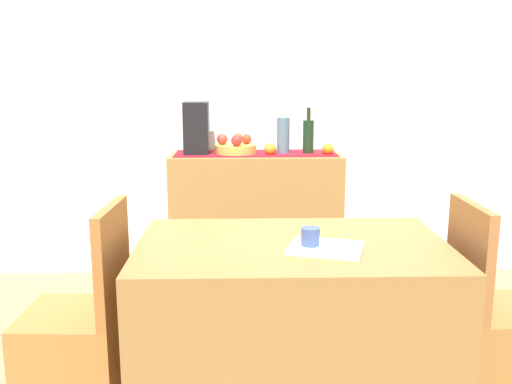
{
  "coord_description": "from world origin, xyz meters",
  "views": [
    {
      "loc": [
        -0.0,
        -2.76,
        1.42
      ],
      "look_at": [
        0.08,
        0.35,
        0.76
      ],
      "focal_mm": 39.74,
      "sensor_mm": 36.0,
      "label": 1
    }
  ],
  "objects_px": {
    "ceramic_vase": "(283,136)",
    "coffee_cup": "(311,239)",
    "sideboard_console": "(256,220)",
    "chair_near_window": "(79,353)",
    "wine_bottle": "(308,136)",
    "chair_by_corner": "(500,348)",
    "open_book": "(326,248)",
    "dining_table": "(292,328)",
    "fruit_bowl": "(236,149)",
    "coffee_maker": "(197,128)"
  },
  "relations": [
    {
      "from": "ceramic_vase",
      "to": "dining_table",
      "type": "distance_m",
      "value": 1.62
    },
    {
      "from": "coffee_cup",
      "to": "wine_bottle",
      "type": "bearing_deg",
      "value": 83.83
    },
    {
      "from": "sideboard_console",
      "to": "ceramic_vase",
      "type": "relative_size",
      "value": 4.7
    },
    {
      "from": "fruit_bowl",
      "to": "ceramic_vase",
      "type": "height_order",
      "value": "ceramic_vase"
    },
    {
      "from": "dining_table",
      "to": "wine_bottle",
      "type": "bearing_deg",
      "value": 81.18
    },
    {
      "from": "fruit_bowl",
      "to": "chair_by_corner",
      "type": "relative_size",
      "value": 0.3
    },
    {
      "from": "sideboard_console",
      "to": "wine_bottle",
      "type": "height_order",
      "value": "wine_bottle"
    },
    {
      "from": "sideboard_console",
      "to": "coffee_cup",
      "type": "height_order",
      "value": "sideboard_console"
    },
    {
      "from": "coffee_maker",
      "to": "dining_table",
      "type": "relative_size",
      "value": 0.27
    },
    {
      "from": "fruit_bowl",
      "to": "ceramic_vase",
      "type": "distance_m",
      "value": 0.32
    },
    {
      "from": "wine_bottle",
      "to": "open_book",
      "type": "height_order",
      "value": "wine_bottle"
    },
    {
      "from": "sideboard_console",
      "to": "coffee_maker",
      "type": "bearing_deg",
      "value": 180.0
    },
    {
      "from": "fruit_bowl",
      "to": "ceramic_vase",
      "type": "xyz_separation_m",
      "value": [
        0.31,
        0.0,
        0.09
      ]
    },
    {
      "from": "wine_bottle",
      "to": "open_book",
      "type": "bearing_deg",
      "value": -93.98
    },
    {
      "from": "wine_bottle",
      "to": "dining_table",
      "type": "distance_m",
      "value": 1.63
    },
    {
      "from": "open_book",
      "to": "coffee_cup",
      "type": "xyz_separation_m",
      "value": [
        -0.06,
        0.01,
        0.04
      ]
    },
    {
      "from": "wine_bottle",
      "to": "coffee_maker",
      "type": "bearing_deg",
      "value": 180.0
    },
    {
      "from": "open_book",
      "to": "chair_by_corner",
      "type": "xyz_separation_m",
      "value": [
        0.77,
        0.1,
        -0.48
      ]
    },
    {
      "from": "fruit_bowl",
      "to": "coffee_maker",
      "type": "relative_size",
      "value": 0.8
    },
    {
      "from": "fruit_bowl",
      "to": "dining_table",
      "type": "distance_m",
      "value": 1.6
    },
    {
      "from": "fruit_bowl",
      "to": "chair_near_window",
      "type": "xyz_separation_m",
      "value": [
        -0.65,
        -1.48,
        -0.66
      ]
    },
    {
      "from": "ceramic_vase",
      "to": "coffee_cup",
      "type": "relative_size",
      "value": 2.68
    },
    {
      "from": "chair_near_window",
      "to": "dining_table",
      "type": "bearing_deg",
      "value": 0.05
    },
    {
      "from": "coffee_cup",
      "to": "chair_by_corner",
      "type": "xyz_separation_m",
      "value": [
        0.83,
        0.09,
        -0.52
      ]
    },
    {
      "from": "fruit_bowl",
      "to": "coffee_cup",
      "type": "xyz_separation_m",
      "value": [
        0.3,
        -1.57,
        -0.14
      ]
    },
    {
      "from": "open_book",
      "to": "chair_near_window",
      "type": "distance_m",
      "value": 1.12
    },
    {
      "from": "dining_table",
      "to": "open_book",
      "type": "distance_m",
      "value": 0.41
    },
    {
      "from": "coffee_cup",
      "to": "dining_table",
      "type": "bearing_deg",
      "value": 123.91
    },
    {
      "from": "coffee_cup",
      "to": "chair_near_window",
      "type": "relative_size",
      "value": 0.1
    },
    {
      "from": "sideboard_console",
      "to": "wine_bottle",
      "type": "distance_m",
      "value": 0.66
    },
    {
      "from": "wine_bottle",
      "to": "dining_table",
      "type": "xyz_separation_m",
      "value": [
        -0.23,
        -1.48,
        -0.64
      ]
    },
    {
      "from": "ceramic_vase",
      "to": "chair_by_corner",
      "type": "xyz_separation_m",
      "value": [
        0.82,
        -1.48,
        -0.74
      ]
    },
    {
      "from": "wine_bottle",
      "to": "open_book",
      "type": "distance_m",
      "value": 1.6
    },
    {
      "from": "fruit_bowl",
      "to": "wine_bottle",
      "type": "relative_size",
      "value": 0.9
    },
    {
      "from": "coffee_maker",
      "to": "coffee_cup",
      "type": "height_order",
      "value": "coffee_maker"
    },
    {
      "from": "ceramic_vase",
      "to": "open_book",
      "type": "height_order",
      "value": "ceramic_vase"
    },
    {
      "from": "chair_near_window",
      "to": "coffee_maker",
      "type": "bearing_deg",
      "value": 75.13
    },
    {
      "from": "sideboard_console",
      "to": "coffee_maker",
      "type": "xyz_separation_m",
      "value": [
        -0.38,
        0.0,
        0.61
      ]
    },
    {
      "from": "open_book",
      "to": "chair_by_corner",
      "type": "relative_size",
      "value": 0.31
    },
    {
      "from": "ceramic_vase",
      "to": "open_book",
      "type": "xyz_separation_m",
      "value": [
        0.05,
        -1.58,
        -0.26
      ]
    },
    {
      "from": "wine_bottle",
      "to": "chair_by_corner",
      "type": "bearing_deg",
      "value": -66.01
    },
    {
      "from": "ceramic_vase",
      "to": "chair_near_window",
      "type": "xyz_separation_m",
      "value": [
        -0.96,
        -1.48,
        -0.74
      ]
    },
    {
      "from": "sideboard_console",
      "to": "ceramic_vase",
      "type": "bearing_deg",
      "value": 0.0
    },
    {
      "from": "coffee_maker",
      "to": "open_book",
      "type": "bearing_deg",
      "value": -68.67
    },
    {
      "from": "sideboard_console",
      "to": "chair_near_window",
      "type": "xyz_separation_m",
      "value": [
        -0.78,
        -1.48,
        -0.18
      ]
    },
    {
      "from": "fruit_bowl",
      "to": "dining_table",
      "type": "height_order",
      "value": "fruit_bowl"
    },
    {
      "from": "wine_bottle",
      "to": "chair_by_corner",
      "type": "relative_size",
      "value": 0.33
    },
    {
      "from": "ceramic_vase",
      "to": "fruit_bowl",
      "type": "bearing_deg",
      "value": 180.0
    },
    {
      "from": "dining_table",
      "to": "coffee_cup",
      "type": "relative_size",
      "value": 14.14
    },
    {
      "from": "ceramic_vase",
      "to": "coffee_cup",
      "type": "height_order",
      "value": "ceramic_vase"
    }
  ]
}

